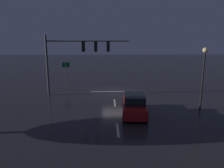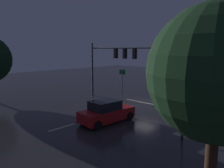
{
  "view_description": "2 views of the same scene",
  "coord_description": "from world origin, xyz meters",
  "px_view_note": "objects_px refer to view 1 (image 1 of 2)",
  "views": [
    {
      "loc": [
        0.74,
        24.59,
        6.66
      ],
      "look_at": [
        0.28,
        5.36,
        2.15
      ],
      "focal_mm": 36.89,
      "sensor_mm": 36.0,
      "label": 1
    },
    {
      "loc": [
        -12.99,
        18.48,
        5.44
      ],
      "look_at": [
        -0.89,
        5.79,
        2.74
      ],
      "focal_mm": 35.75,
      "sensor_mm": 36.0,
      "label": 2
    }
  ],
  "objects_px": {
    "route_sign": "(66,69)",
    "traffic_signal_assembly": "(78,52)",
    "car_approaching": "(134,105)",
    "street_lamp_left_kerb": "(204,68)"
  },
  "relations": [
    {
      "from": "car_approaching",
      "to": "street_lamp_left_kerb",
      "type": "bearing_deg",
      "value": -172.05
    },
    {
      "from": "traffic_signal_assembly",
      "to": "street_lamp_left_kerb",
      "type": "xyz_separation_m",
      "value": [
        -10.87,
        5.18,
        -0.79
      ]
    },
    {
      "from": "traffic_signal_assembly",
      "to": "route_sign",
      "type": "height_order",
      "value": "traffic_signal_assembly"
    },
    {
      "from": "traffic_signal_assembly",
      "to": "route_sign",
      "type": "xyz_separation_m",
      "value": [
        1.95,
        -4.01,
        -2.36
      ]
    },
    {
      "from": "street_lamp_left_kerb",
      "to": "route_sign",
      "type": "distance_m",
      "value": 15.86
    },
    {
      "from": "car_approaching",
      "to": "route_sign",
      "type": "bearing_deg",
      "value": -54.5
    },
    {
      "from": "route_sign",
      "to": "traffic_signal_assembly",
      "type": "bearing_deg",
      "value": 115.99
    },
    {
      "from": "traffic_signal_assembly",
      "to": "street_lamp_left_kerb",
      "type": "distance_m",
      "value": 12.07
    },
    {
      "from": "car_approaching",
      "to": "route_sign",
      "type": "distance_m",
      "value": 12.34
    },
    {
      "from": "traffic_signal_assembly",
      "to": "car_approaching",
      "type": "xyz_separation_m",
      "value": [
        -5.17,
        5.98,
        -3.69
      ]
    }
  ]
}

